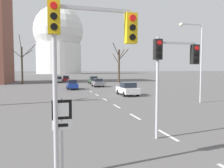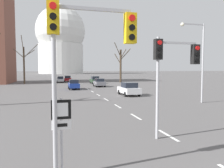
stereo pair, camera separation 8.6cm
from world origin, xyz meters
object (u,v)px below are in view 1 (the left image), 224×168
sedan_mid_centre (66,79)px  sedan_distant_centre (128,89)px  traffic_signal_centre_tall (171,62)px  sedan_far_left (72,84)px  sedan_far_right (93,80)px  sedan_near_right (98,83)px  route_sign_post (62,124)px  street_lamp_right (197,54)px  traffic_signal_near_left (82,43)px  sedan_near_left (59,79)px

sedan_mid_centre → sedan_distant_centre: (5.77, -33.23, -0.00)m
traffic_signal_centre_tall → sedan_mid_centre: (-1.97, 50.18, -2.84)m
sedan_far_left → sedan_far_right: bearing=65.5°
traffic_signal_centre_tall → sedan_near_right: bearing=84.7°
traffic_signal_centre_tall → sedan_far_left: bearing=94.8°
traffic_signal_centre_tall → sedan_near_right: (2.94, 31.65, -2.86)m
sedan_near_right → traffic_signal_centre_tall: bearing=-95.3°
route_sign_post → street_lamp_right: 18.20m
traffic_signal_centre_tall → sedan_mid_centre: traffic_signal_centre_tall is taller
street_lamp_right → sedan_far_right: size_ratio=1.79×
traffic_signal_near_left → sedan_far_left: traffic_signal_near_left is taller
sedan_far_left → sedan_near_right: bearing=39.5°
sedan_near_right → sedan_mid_centre: bearing=104.8°
sedan_distant_centre → sedan_mid_centre: bearing=99.8°
route_sign_post → sedan_far_right: 44.06m
sedan_near_right → route_sign_post: bearing=-103.4°
sedan_far_left → sedan_mid_centre: bearing=89.2°
sedan_near_left → sedan_far_right: bearing=-44.2°
sedan_near_right → sedan_mid_centre: sedan_mid_centre is taller
route_sign_post → sedan_near_right: (8.18, 34.26, -0.86)m
traffic_signal_near_left → sedan_mid_centre: 53.02m
sedan_far_right → sedan_near_left: bearing=135.8°
street_lamp_right → sedan_distant_centre: street_lamp_right is taller
street_lamp_right → sedan_distant_centre: size_ratio=1.81×
traffic_signal_near_left → sedan_far_left: bearing=85.6°
sedan_near_left → traffic_signal_centre_tall: bearing=-85.3°
sedan_near_left → sedan_near_right: sedan_near_right is taller
traffic_signal_near_left → sedan_far_right: 44.11m
sedan_near_left → sedan_distant_centre: sedan_distant_centre is taller
street_lamp_right → sedan_mid_centre: 42.44m
sedan_far_left → sedan_distant_centre: size_ratio=1.00×
traffic_signal_centre_tall → sedan_near_right: 31.92m
sedan_near_left → sedan_far_left: size_ratio=0.95×
sedan_far_right → sedan_near_right: bearing=-95.0°
sedan_mid_centre → sedan_distant_centre: sedan_distant_centre is taller
street_lamp_right → sedan_near_right: bearing=103.3°
traffic_signal_centre_tall → sedan_far_left: size_ratio=1.13×
traffic_signal_centre_tall → sedan_far_left: (-2.30, 27.33, -2.84)m
route_sign_post → sedan_far_left: 30.09m
traffic_signal_centre_tall → street_lamp_right: street_lamp_right is taller
sedan_mid_centre → sedan_far_left: size_ratio=1.01×
sedan_near_right → sedan_mid_centre: size_ratio=0.93×
sedan_mid_centre → traffic_signal_near_left: bearing=-92.9°
traffic_signal_near_left → traffic_signal_centre_tall: (4.62, 2.67, -0.45)m
traffic_signal_near_left → sedan_distant_centre: 21.60m
sedan_far_left → sedan_far_right: (6.01, 13.20, 0.04)m
route_sign_post → sedan_mid_centre: route_sign_post is taller
traffic_signal_near_left → sedan_far_right: bearing=79.1°
route_sign_post → sedan_distant_centre: (9.05, 19.56, -0.83)m
sedan_mid_centre → sedan_far_right: 11.20m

